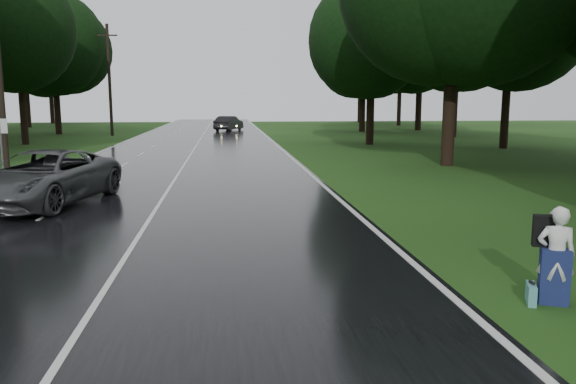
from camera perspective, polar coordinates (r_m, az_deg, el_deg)
name	(u,v)px	position (r m, az deg, el deg)	size (l,w,h in m)	color
ground	(95,308)	(9.60, -19.03, -11.07)	(160.00, 160.00, 0.00)	#214815
road	(184,165)	(29.04, -10.49, 2.72)	(12.00, 140.00, 0.04)	black
lane_center	(184,164)	(29.04, -10.49, 2.77)	(0.12, 140.00, 0.01)	silver
grey_car	(43,178)	(19.08, -23.64, 1.35)	(2.79, 6.06, 1.68)	#424447
far_car	(229,123)	(61.22, -6.04, 6.95)	(1.67, 4.78, 1.57)	black
hitchhiker	(555,259)	(10.03, 25.48, -6.13)	(0.69, 0.67, 1.61)	silver
suitcase	(531,294)	(10.04, 23.47, -9.46)	(0.13, 0.45, 0.32)	teal
utility_pole_mid	(7,168)	(30.55, -26.65, 2.17)	(1.80, 0.28, 10.15)	black
utility_pole_far	(112,136)	(55.56, -17.42, 5.49)	(1.80, 0.28, 10.19)	black
road_sign_b	(4,179)	(26.46, -26.90, 1.20)	(0.60, 0.10, 2.52)	white
tree_left_e	(26,145)	(46.50, -25.10, 4.39)	(9.37, 9.37, 14.64)	black
tree_left_f	(59,134)	(59.68, -22.24, 5.46)	(9.36, 9.36, 14.63)	black
tree_right_d	(447,165)	(29.60, 15.82, 2.61)	(9.91, 9.91, 15.48)	black
tree_right_e	(369,144)	(42.75, 8.28, 4.81)	(8.43, 8.43, 13.18)	black
tree_right_f	(362,132)	(60.40, 7.51, 6.11)	(8.41, 8.41, 13.14)	black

